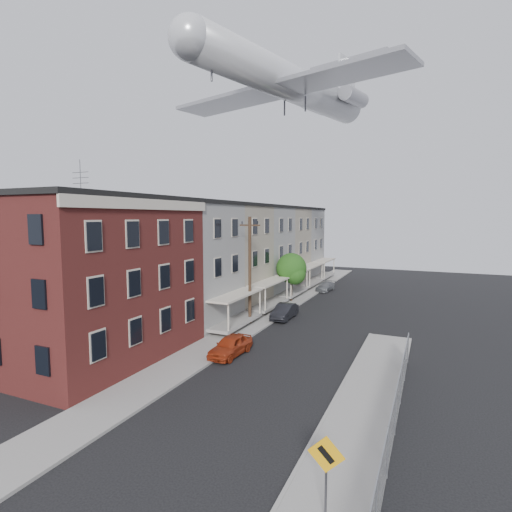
{
  "coord_description": "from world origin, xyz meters",
  "views": [
    {
      "loc": [
        8.13,
        -11.64,
        8.96
      ],
      "look_at": [
        -0.75,
        8.33,
        6.83
      ],
      "focal_mm": 28.0,
      "sensor_mm": 36.0,
      "label": 1
    }
  ],
  "objects_px": {
    "warning_sign": "(326,466)",
    "utility_pole": "(250,269)",
    "car_near": "(231,346)",
    "airplane": "(293,84)",
    "car_far": "(326,287)",
    "street_tree": "(292,270)",
    "car_mid": "(284,311)"
  },
  "relations": [
    {
      "from": "warning_sign",
      "to": "utility_pole",
      "type": "height_order",
      "value": "utility_pole"
    },
    {
      "from": "utility_pole",
      "to": "street_tree",
      "type": "height_order",
      "value": "utility_pole"
    },
    {
      "from": "car_near",
      "to": "airplane",
      "type": "xyz_separation_m",
      "value": [
        -1.4,
        16.05,
        21.27
      ]
    },
    {
      "from": "street_tree",
      "to": "car_near",
      "type": "distance_m",
      "value": 17.54
    },
    {
      "from": "car_near",
      "to": "car_far",
      "type": "distance_m",
      "value": 24.95
    },
    {
      "from": "warning_sign",
      "to": "airplane",
      "type": "xyz_separation_m",
      "value": [
        -10.6,
        27.77,
        20.05
      ]
    },
    {
      "from": "airplane",
      "to": "car_near",
      "type": "bearing_deg",
      "value": -85.02
    },
    {
      "from": "street_tree",
      "to": "car_mid",
      "type": "height_order",
      "value": "street_tree"
    },
    {
      "from": "utility_pole",
      "to": "car_far",
      "type": "bearing_deg",
      "value": 83.53
    },
    {
      "from": "car_mid",
      "to": "warning_sign",
      "type": "bearing_deg",
      "value": -67.72
    },
    {
      "from": "warning_sign",
      "to": "car_near",
      "type": "xyz_separation_m",
      "value": [
        -9.2,
        11.72,
        -1.22
      ]
    },
    {
      "from": "car_far",
      "to": "airplane",
      "type": "distance_m",
      "value": 23.22
    },
    {
      "from": "car_far",
      "to": "car_near",
      "type": "bearing_deg",
      "value": -83.06
    },
    {
      "from": "car_near",
      "to": "warning_sign",
      "type": "bearing_deg",
      "value": -48.87
    },
    {
      "from": "car_mid",
      "to": "car_far",
      "type": "relative_size",
      "value": 1.08
    },
    {
      "from": "utility_pole",
      "to": "car_mid",
      "type": "distance_m",
      "value": 5.37
    },
    {
      "from": "car_near",
      "to": "airplane",
      "type": "bearing_deg",
      "value": 97.96
    },
    {
      "from": "car_near",
      "to": "airplane",
      "type": "height_order",
      "value": "airplane"
    },
    {
      "from": "street_tree",
      "to": "car_far",
      "type": "relative_size",
      "value": 1.41
    },
    {
      "from": "car_near",
      "to": "car_far",
      "type": "xyz_separation_m",
      "value": [
        -0.0,
        24.95,
        -0.12
      ]
    },
    {
      "from": "car_near",
      "to": "car_far",
      "type": "bearing_deg",
      "value": 92.99
    },
    {
      "from": "car_mid",
      "to": "airplane",
      "type": "xyz_separation_m",
      "value": [
        -1.4,
        5.79,
        21.28
      ]
    },
    {
      "from": "warning_sign",
      "to": "car_far",
      "type": "relative_size",
      "value": 0.76
    },
    {
      "from": "warning_sign",
      "to": "car_mid",
      "type": "xyz_separation_m",
      "value": [
        -9.2,
        21.98,
        -1.23
      ]
    },
    {
      "from": "car_near",
      "to": "airplane",
      "type": "distance_m",
      "value": 26.69
    },
    {
      "from": "street_tree",
      "to": "car_near",
      "type": "relative_size",
      "value": 1.34
    },
    {
      "from": "street_tree",
      "to": "car_far",
      "type": "bearing_deg",
      "value": 77.78
    },
    {
      "from": "utility_pole",
      "to": "airplane",
      "type": "distance_m",
      "value": 19.36
    },
    {
      "from": "airplane",
      "to": "car_far",
      "type": "bearing_deg",
      "value": 81.08
    },
    {
      "from": "car_near",
      "to": "airplane",
      "type": "relative_size",
      "value": 0.13
    },
    {
      "from": "street_tree",
      "to": "car_near",
      "type": "xyz_separation_m",
      "value": [
        1.67,
        -17.23,
        -2.79
      ]
    },
    {
      "from": "car_near",
      "to": "utility_pole",
      "type": "bearing_deg",
      "value": 108.29
    }
  ]
}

